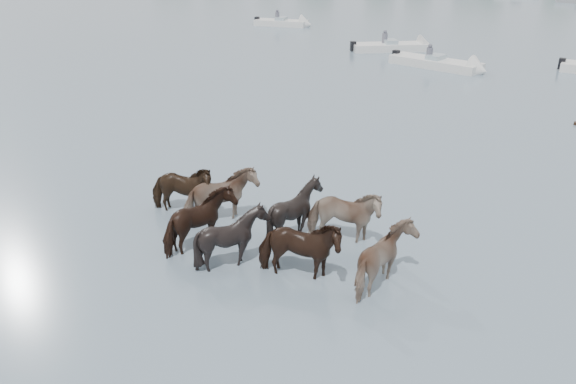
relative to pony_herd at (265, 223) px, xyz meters
The scene contains 5 objects.
ground 2.66m from the pony_herd, 118.39° to the right, with size 400.00×400.00×0.00m, color slate.
pony_herd is the anchor object (origin of this frame).
motorboat_a 27.52m from the pony_herd, 103.46° to the left, with size 5.31×4.59×1.92m.
motorboat_b 22.62m from the pony_herd, 95.14° to the left, with size 6.08×2.76×1.92m.
motorboat_f 37.38m from the pony_herd, 119.56° to the left, with size 5.13×2.59×1.92m.
Camera 1 is at (7.92, -7.99, 7.03)m, focal length 35.42 mm.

